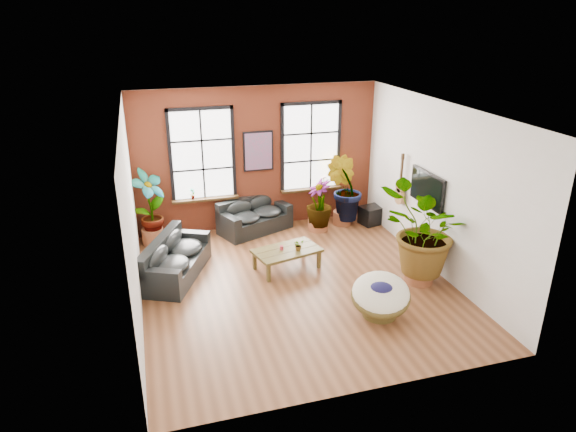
# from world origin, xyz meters

# --- Properties ---
(room) EXTENTS (6.04, 6.54, 3.54)m
(room) POSITION_xyz_m (0.00, 0.15, 1.75)
(room) COLOR brown
(room) RESTS_ON ground
(sofa_back) EXTENTS (1.95, 1.46, 0.81)m
(sofa_back) POSITION_xyz_m (-0.21, 2.93, 0.36)
(sofa_back) COLOR black
(sofa_back) RESTS_ON ground
(sofa_left) EXTENTS (1.63, 2.21, 0.81)m
(sofa_left) POSITION_xyz_m (-2.31, 1.06, 0.37)
(sofa_left) COLOR black
(sofa_left) RESTS_ON ground
(coffee_table) EXTENTS (1.52, 1.09, 0.53)m
(coffee_table) POSITION_xyz_m (0.01, 0.72, 0.39)
(coffee_table) COLOR #4B401B
(coffee_table) RESTS_ON ground
(papasan_chair) EXTENTS (1.40, 1.40, 0.79)m
(papasan_chair) POSITION_xyz_m (1.11, -1.49, 0.41)
(papasan_chair) COLOR brown
(papasan_chair) RESTS_ON ground
(poster) EXTENTS (0.74, 0.06, 0.98)m
(poster) POSITION_xyz_m (0.00, 3.18, 1.95)
(poster) COLOR black
(poster) RESTS_ON room
(tv_wall_unit) EXTENTS (0.13, 1.86, 1.20)m
(tv_wall_unit) POSITION_xyz_m (2.93, 0.60, 1.54)
(tv_wall_unit) COLOR black
(tv_wall_unit) RESTS_ON room
(media_box) EXTENTS (0.65, 0.58, 0.46)m
(media_box) POSITION_xyz_m (2.79, 2.50, 0.23)
(media_box) COLOR black
(media_box) RESTS_ON ground
(pot_back_left) EXTENTS (0.53, 0.53, 0.37)m
(pot_back_left) POSITION_xyz_m (-2.67, 2.85, 0.18)
(pot_back_left) COLOR brown
(pot_back_left) RESTS_ON ground
(pot_back_right) EXTENTS (0.50, 0.50, 0.35)m
(pot_back_right) POSITION_xyz_m (2.06, 2.69, 0.17)
(pot_back_right) COLOR brown
(pot_back_right) RESTS_ON ground
(pot_right_wall) EXTENTS (0.64, 0.64, 0.42)m
(pot_right_wall) POSITION_xyz_m (2.41, -0.57, 0.21)
(pot_right_wall) COLOR brown
(pot_right_wall) RESTS_ON ground
(pot_mid) EXTENTS (0.62, 0.62, 0.36)m
(pot_mid) POSITION_xyz_m (1.33, 2.50, 0.18)
(pot_mid) COLOR brown
(pot_mid) RESTS_ON ground
(floor_plant_back_left) EXTENTS (1.05, 1.03, 1.67)m
(floor_plant_back_left) POSITION_xyz_m (-2.66, 2.81, 0.98)
(floor_plant_back_left) COLOR #16531D
(floor_plant_back_left) RESTS_ON ground
(floor_plant_back_right) EXTENTS (1.14, 1.11, 1.62)m
(floor_plant_back_right) POSITION_xyz_m (2.07, 2.66, 0.96)
(floor_plant_back_right) COLOR #16531D
(floor_plant_back_right) RESTS_ON ground
(floor_plant_right_wall) EXTENTS (2.13, 2.02, 1.86)m
(floor_plant_right_wall) POSITION_xyz_m (2.43, -0.59, 1.09)
(floor_plant_right_wall) COLOR #16531D
(floor_plant_right_wall) RESTS_ON ground
(floor_plant_mid) EXTENTS (0.76, 0.76, 1.17)m
(floor_plant_mid) POSITION_xyz_m (1.34, 2.46, 0.73)
(floor_plant_mid) COLOR #16531D
(floor_plant_mid) RESTS_ON ground
(table_plant) EXTENTS (0.26, 0.25, 0.24)m
(table_plant) POSITION_xyz_m (0.24, 0.63, 0.56)
(table_plant) COLOR #16531D
(table_plant) RESTS_ON coffee_table
(sill_plant_left) EXTENTS (0.17, 0.17, 0.27)m
(sill_plant_left) POSITION_xyz_m (-1.65, 3.13, 1.04)
(sill_plant_left) COLOR #16531D
(sill_plant_left) RESTS_ON room
(sill_plant_right) EXTENTS (0.19, 0.19, 0.27)m
(sill_plant_right) POSITION_xyz_m (1.70, 3.13, 1.04)
(sill_plant_right) COLOR #16531D
(sill_plant_right) RESTS_ON room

